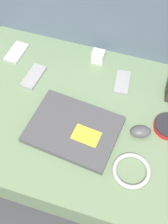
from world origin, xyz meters
TOP-DOWN VIEW (x-y plane):
  - ground_plane at (0.00, 0.00)m, footprint 8.00×8.00m
  - couch_seat at (0.00, 0.00)m, footprint 0.97×0.66m
  - couch_backrest at (0.00, 0.43)m, footprint 0.97×0.20m
  - laptop at (-0.01, -0.07)m, footprint 0.32×0.25m
  - computer_mouse at (0.21, -0.02)m, footprint 0.08×0.07m
  - phone_silver at (-0.24, 0.11)m, footprint 0.06×0.12m
  - phone_black at (0.09, 0.18)m, footprint 0.06×0.11m
  - phone_small at (-0.35, 0.20)m, footprint 0.07×0.12m
  - charger_brick at (-0.03, 0.26)m, footprint 0.05×0.04m
  - cable_coil at (0.21, -0.16)m, footprint 0.12×0.12m

SIDE VIEW (x-z plane):
  - ground_plane at x=0.00m, z-range 0.00..0.00m
  - couch_seat at x=0.00m, z-range 0.00..0.13m
  - phone_small at x=-0.35m, z-range 0.13..0.14m
  - phone_silver at x=-0.24m, z-range 0.13..0.14m
  - phone_black at x=0.09m, z-range 0.13..0.14m
  - cable_coil at x=0.21m, z-range 0.13..0.14m
  - laptop at x=-0.01m, z-range 0.13..0.15m
  - computer_mouse at x=0.21m, z-range 0.13..0.16m
  - charger_brick at x=-0.03m, z-range 0.13..0.18m
  - couch_backrest at x=0.00m, z-range 0.00..0.50m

